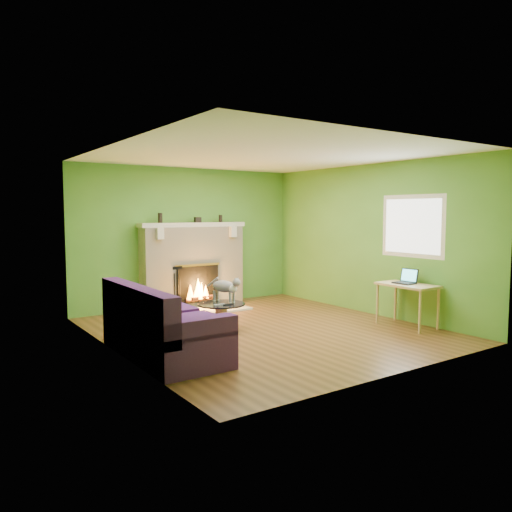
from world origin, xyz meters
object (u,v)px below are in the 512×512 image
(desk, at_px, (407,289))
(cat, at_px, (224,289))
(sofa, at_px, (160,328))
(coffee_table, at_px, (221,315))

(desk, distance_m, cat, 2.83)
(desk, bearing_deg, sofa, 169.84)
(sofa, relative_size, coffee_table, 2.76)
(coffee_table, bearing_deg, sofa, -150.39)
(sofa, bearing_deg, desk, -10.16)
(sofa, distance_m, coffee_table, 1.51)
(desk, bearing_deg, coffee_table, 150.25)
(desk, bearing_deg, cat, 148.57)
(desk, relative_size, cat, 1.41)
(sofa, distance_m, cat, 1.62)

